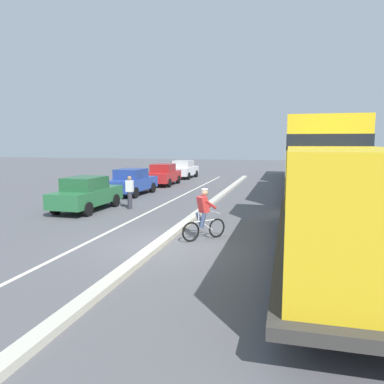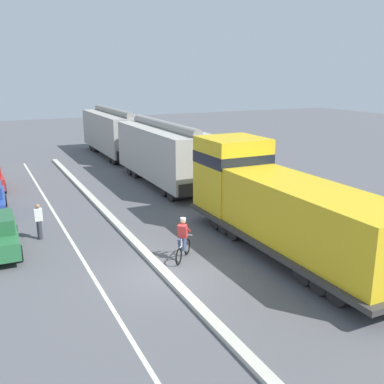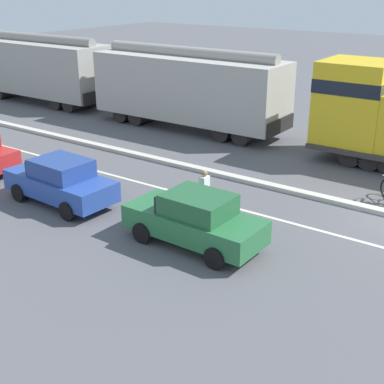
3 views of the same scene
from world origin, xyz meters
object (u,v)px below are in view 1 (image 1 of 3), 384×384
locomotive (335,192)px  hopper_car_middle (303,155)px  parked_car_green (86,194)px  hopper_car_lead (311,162)px  parked_car_red (163,174)px  cyclist (204,216)px  parked_car_blue (132,182)px  parked_car_white (184,169)px  pedestrian_by_cars (130,192)px

locomotive → hopper_car_middle: 23.76m
hopper_car_middle → parked_car_green: 22.08m
hopper_car_lead → parked_car_green: size_ratio=2.50×
parked_car_green → parked_car_red: (0.09, 11.13, 0.00)m
cyclist → parked_car_blue: bearing=125.1°
parked_car_white → cyclist: 21.89m
parked_car_white → pedestrian_by_cars: size_ratio=2.62×
parked_car_red → parked_car_white: size_ratio=1.00×
parked_car_green → parked_car_blue: (-0.09, 5.60, 0.00)m
locomotive → parked_car_green: locomotive is taller
hopper_car_lead → parked_car_green: 13.17m
hopper_car_middle → hopper_car_lead: bearing=-90.0°
parked_car_green → parked_car_blue: same height
hopper_car_middle → parked_car_white: 10.85m
parked_car_blue → hopper_car_lead: bearing=11.3°
hopper_car_lead → parked_car_blue: hopper_car_lead is taller
hopper_car_lead → parked_car_white: size_ratio=2.50×
hopper_car_lead → parked_car_green: (-10.58, -7.74, -1.26)m
locomotive → cyclist: size_ratio=6.77×
hopper_car_middle → cyclist: hopper_car_middle is taller
parked_car_blue → cyclist: cyclist is taller
parked_car_green → parked_car_white: (0.06, 16.99, 0.00)m
hopper_car_middle → parked_car_red: bearing=-142.0°
parked_car_white → pedestrian_by_cars: (1.77, -16.10, 0.03)m
parked_car_red → pedestrian_by_cars: (1.73, -10.24, 0.03)m
parked_car_blue → parked_car_red: same height
locomotive → hopper_car_lead: size_ratio=1.10×
parked_car_blue → parked_car_white: bearing=89.2°
locomotive → parked_car_white: 23.88m
parked_car_blue → pedestrian_by_cars: 5.08m
hopper_car_lead → parked_car_red: (-10.49, 3.39, -1.26)m
parked_car_blue → parked_car_red: bearing=88.1°
locomotive → hopper_car_lead: (-0.00, 12.16, 0.28)m
hopper_car_lead → hopper_car_middle: same height
pedestrian_by_cars → parked_car_green: bearing=-154.0°
parked_car_green → cyclist: (6.59, -3.90, 0.00)m
locomotive → cyclist: 4.14m
parked_car_green → parked_car_white: bearing=89.8°
parked_car_green → parked_car_red: size_ratio=1.00×
cyclist → pedestrian_by_cars: (-4.76, 4.79, 0.03)m
locomotive → parked_car_red: size_ratio=2.73×
hopper_car_lead → pedestrian_by_cars: bearing=-142.0°
parked_car_blue → cyclist: bearing=-54.9°
pedestrian_by_cars → parked_car_red: bearing=99.6°
locomotive → hopper_car_middle: bearing=90.0°
locomotive → parked_car_blue: 14.67m
parked_car_green → parked_car_blue: size_ratio=0.99×
hopper_car_middle → pedestrian_by_cars: bearing=-115.4°
hopper_car_lead → parked_car_white: (-10.52, 9.26, -1.26)m
locomotive → parked_car_white: (-10.52, 21.42, -0.98)m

